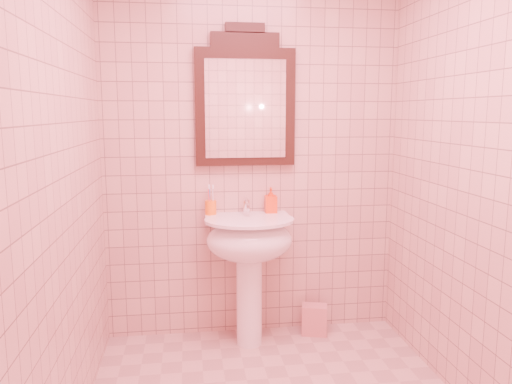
{
  "coord_description": "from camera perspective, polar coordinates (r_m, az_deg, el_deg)",
  "views": [
    {
      "loc": [
        -0.44,
        -2.26,
        1.54
      ],
      "look_at": [
        -0.05,
        0.55,
        1.09
      ],
      "focal_mm": 35.0,
      "sensor_mm": 36.0,
      "label": 1
    }
  ],
  "objects": [
    {
      "name": "back_wall",
      "position": [
        3.4,
        -0.41,
        4.16
      ],
      "size": [
        2.0,
        0.02,
        2.5
      ],
      "primitive_type": "cube",
      "color": "#D5A894",
      "rests_on": "floor"
    },
    {
      "name": "pedestal_sink",
      "position": [
        3.28,
        -0.78,
        -6.49
      ],
      "size": [
        0.58,
        0.58,
        0.86
      ],
      "color": "white",
      "rests_on": "floor"
    },
    {
      "name": "faucet",
      "position": [
        3.35,
        -1.08,
        -1.61
      ],
      "size": [
        0.04,
        0.16,
        0.11
      ],
      "color": "white",
      "rests_on": "pedestal_sink"
    },
    {
      "name": "mirror",
      "position": [
        3.36,
        -1.24,
        10.36
      ],
      "size": [
        0.66,
        0.06,
        0.93
      ],
      "color": "black",
      "rests_on": "back_wall"
    },
    {
      "name": "toothbrush_cup",
      "position": [
        3.36,
        -5.2,
        -1.76
      ],
      "size": [
        0.08,
        0.08,
        0.18
      ],
      "rotation": [
        0.0,
        0.0,
        0.01
      ],
      "color": "orange",
      "rests_on": "pedestal_sink"
    },
    {
      "name": "soap_dispenser",
      "position": [
        3.4,
        1.71,
        -0.94
      ],
      "size": [
        0.08,
        0.08,
        0.17
      ],
      "primitive_type": "imported",
      "rotation": [
        0.0,
        0.0,
        -0.02
      ],
      "color": "#E73E13",
      "rests_on": "pedestal_sink"
    },
    {
      "name": "towel",
      "position": [
        3.63,
        6.69,
        -14.28
      ],
      "size": [
        0.2,
        0.16,
        0.21
      ],
      "primitive_type": "cube",
      "rotation": [
        0.0,
        0.0,
        -0.27
      ],
      "color": "tan",
      "rests_on": "floor"
    }
  ]
}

